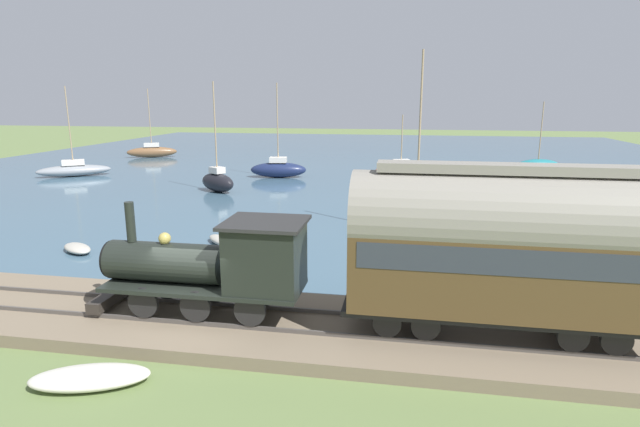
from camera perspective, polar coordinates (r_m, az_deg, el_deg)
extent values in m
plane|color=#607542|center=(15.79, -13.59, -12.52)|extent=(200.00, 200.00, 0.00)
cube|color=#426075|center=(56.35, 3.82, 6.16)|extent=(80.00, 80.00, 0.01)
cube|color=#756651|center=(15.80, -13.48, -11.76)|extent=(4.47, 56.00, 0.37)
cube|color=#4C4742|center=(15.11, -14.61, -12.00)|extent=(0.07, 54.88, 0.12)
cube|color=#4C4742|center=(16.29, -12.53, -9.98)|extent=(0.07, 54.88, 0.12)
cylinder|color=black|center=(14.28, -8.02, -10.93)|extent=(0.12, 0.91, 0.91)
cylinder|color=black|center=(15.53, -6.40, -8.86)|extent=(0.12, 0.91, 0.91)
cylinder|color=black|center=(14.83, -14.04, -10.28)|extent=(0.12, 0.91, 0.91)
cylinder|color=black|center=(16.03, -11.98, -8.36)|extent=(0.12, 0.91, 0.91)
cylinder|color=black|center=(15.52, -19.55, -9.58)|extent=(0.12, 0.91, 0.91)
cylinder|color=black|center=(16.68, -17.17, -7.81)|extent=(0.12, 0.91, 0.91)
cube|color=black|center=(15.29, -13.04, -7.97)|extent=(1.92, 5.84, 0.12)
cylinder|color=black|center=(15.56, -17.15, -5.32)|extent=(1.17, 3.51, 1.17)
cylinder|color=black|center=(16.43, -22.75, -4.79)|extent=(1.12, 0.08, 1.12)
cylinder|color=black|center=(15.74, -20.85, -0.90)|extent=(0.27, 0.27, 1.20)
sphere|color=tan|center=(15.35, -17.33, -2.74)|extent=(0.36, 0.36, 0.36)
cube|color=black|center=(14.34, -6.21, -4.88)|extent=(1.82, 2.05, 1.87)
cube|color=#282828|center=(14.07, -6.31, -1.05)|extent=(2.02, 2.29, 0.10)
cube|color=#2D2823|center=(16.96, -22.97, -8.93)|extent=(1.72, 0.44, 0.32)
cylinder|color=black|center=(14.68, 30.80, -12.38)|extent=(0.12, 0.76, 0.76)
cylinder|color=black|center=(15.90, 29.01, -10.26)|extent=(0.12, 0.76, 0.76)
cylinder|color=black|center=(14.35, 26.96, -12.52)|extent=(0.12, 0.76, 0.76)
cylinder|color=black|center=(15.59, 25.46, -10.32)|extent=(0.12, 0.76, 0.76)
cylinder|color=black|center=(13.71, 11.98, -12.50)|extent=(0.12, 0.76, 0.76)
cylinder|color=black|center=(15.01, 11.81, -10.18)|extent=(0.12, 0.76, 0.76)
cylinder|color=black|center=(13.70, 7.67, -12.35)|extent=(0.12, 0.76, 0.76)
cylinder|color=black|center=(15.00, 7.91, -10.04)|extent=(0.12, 0.76, 0.76)
cube|color=black|center=(14.43, 19.27, -10.30)|extent=(2.07, 8.05, 0.16)
cube|color=#4C381E|center=(13.99, 19.67, -5.46)|extent=(2.29, 7.73, 2.40)
cube|color=#2D333D|center=(13.87, 19.80, -3.81)|extent=(2.32, 7.25, 0.67)
cylinder|color=gray|center=(13.67, 20.05, -0.67)|extent=(2.41, 7.73, 2.41)
cube|color=gray|center=(13.44, 20.49, 4.82)|extent=(0.80, 6.44, 0.24)
ellipsoid|color=gold|center=(25.45, 10.89, -0.79)|extent=(1.95, 5.25, 1.46)
cylinder|color=#9E8460|center=(24.78, 11.33, 9.30)|extent=(0.10, 0.10, 7.47)
cube|color=silver|center=(25.24, 10.98, 1.32)|extent=(0.96, 1.63, 0.45)
ellipsoid|color=#1E707A|center=(50.61, 23.63, 5.03)|extent=(2.60, 4.43, 1.23)
cylinder|color=#9E8460|center=(50.33, 23.96, 8.64)|extent=(0.10, 0.10, 5.19)
ellipsoid|color=black|center=(37.39, -11.62, 3.50)|extent=(2.89, 3.52, 1.38)
cylinder|color=#9E8460|center=(36.96, -11.90, 9.52)|extent=(0.10, 0.10, 6.49)
cube|color=silver|center=(37.25, -11.68, 4.88)|extent=(1.20, 1.27, 0.45)
ellipsoid|color=#B72D23|center=(45.22, 9.22, 4.95)|extent=(2.89, 4.84, 0.97)
cylinder|color=#9E8460|center=(44.94, 9.34, 8.31)|extent=(0.10, 0.10, 4.35)
cube|color=silver|center=(45.13, 9.25, 5.85)|extent=(1.19, 1.59, 0.45)
ellipsoid|color=#192347|center=(43.55, -4.78, 4.99)|extent=(2.37, 5.02, 1.31)
cylinder|color=#9E8460|center=(43.18, -4.88, 10.24)|extent=(0.10, 0.10, 6.67)
cube|color=silver|center=(43.44, -4.80, 6.14)|extent=(1.21, 1.58, 0.45)
ellipsoid|color=brown|center=(61.76, -18.64, 6.68)|extent=(3.65, 5.64, 1.20)
cylinder|color=#9E8460|center=(61.50, -18.91, 10.27)|extent=(0.10, 0.10, 6.58)
cube|color=silver|center=(61.69, -18.70, 7.43)|extent=(1.46, 1.87, 0.45)
ellipsoid|color=gray|center=(49.18, -26.29, 4.42)|extent=(4.85, 5.93, 0.98)
cylinder|color=#9E8460|center=(48.84, -26.75, 8.90)|extent=(0.10, 0.10, 6.75)
cube|color=silver|center=(49.09, -26.37, 5.25)|extent=(1.87, 2.07, 0.45)
ellipsoid|color=silver|center=(26.42, -5.47, -1.36)|extent=(1.07, 2.68, 0.34)
ellipsoid|color=beige|center=(26.27, 22.47, -2.34)|extent=(2.51, 2.55, 0.38)
ellipsoid|color=#B7B2A3|center=(24.80, -25.99, -3.59)|extent=(1.80, 2.09, 0.35)
ellipsoid|color=#B7B2A3|center=(23.96, -11.24, -3.03)|extent=(1.94, 1.99, 0.37)
ellipsoid|color=beige|center=(13.66, -24.80, -16.65)|extent=(1.88, 3.00, 0.44)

